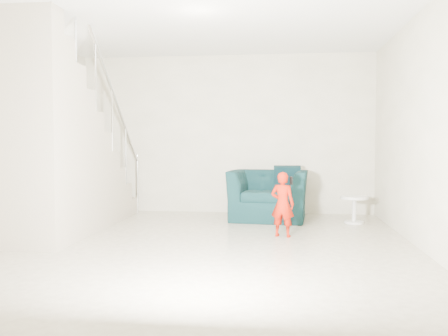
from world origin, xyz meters
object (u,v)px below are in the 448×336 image
Objects in this scene: side_table at (354,205)px; staircase at (56,162)px; armchair at (268,195)px; toddler at (282,204)px.

staircase is at bearing -162.17° from side_table.
staircase reaches higher than armchair.
toddler is 2.05× the size of side_table.
staircase is at bearing -146.11° from armchair.
armchair reaches higher than side_table.
side_table is 4.29m from staircase.
toddler reaches higher than side_table.
staircase is at bearing 18.23° from toddler.
toddler is at bearing 2.92° from staircase.
staircase is (-2.75, -1.52, 0.56)m from armchair.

